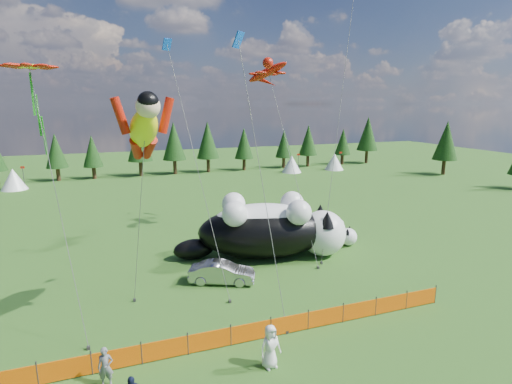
% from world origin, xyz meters
% --- Properties ---
extents(ground, '(160.00, 160.00, 0.00)m').
position_xyz_m(ground, '(0.00, 0.00, 0.00)').
color(ground, '#0F3409').
rests_on(ground, ground).
extents(safety_fence, '(22.06, 0.06, 1.10)m').
position_xyz_m(safety_fence, '(0.00, -3.00, 0.50)').
color(safety_fence, '#262626').
rests_on(safety_fence, ground).
extents(tree_line, '(90.00, 4.00, 8.00)m').
position_xyz_m(tree_line, '(0.00, 45.00, 4.00)').
color(tree_line, black).
rests_on(tree_line, ground).
extents(festival_tents, '(50.00, 3.20, 2.80)m').
position_xyz_m(festival_tents, '(11.00, 40.00, 1.40)').
color(festival_tents, white).
rests_on(festival_tents, ground).
extents(cat_large, '(12.48, 6.73, 4.58)m').
position_xyz_m(cat_large, '(4.92, 6.76, 2.17)').
color(cat_large, black).
rests_on(cat_large, ground).
extents(cat_small, '(4.20, 4.11, 1.89)m').
position_xyz_m(cat_small, '(10.46, 7.99, 0.90)').
color(cat_small, black).
rests_on(cat_small, ground).
extents(car, '(4.33, 2.95, 1.35)m').
position_xyz_m(car, '(0.38, 3.66, 0.68)').
color(car, '#A4A4A8').
rests_on(car, ground).
extents(spectator_a, '(0.65, 0.48, 1.65)m').
position_xyz_m(spectator_a, '(-6.43, -3.89, 0.82)').
color(spectator_a, slate).
rests_on(spectator_a, ground).
extents(spectator_e, '(1.02, 0.73, 1.93)m').
position_xyz_m(spectator_e, '(0.15, -5.04, 0.97)').
color(spectator_e, white).
rests_on(spectator_e, ground).
extents(superhero_kite, '(3.92, 4.98, 11.93)m').
position_xyz_m(superhero_kite, '(-4.12, 0.20, 9.89)').
color(superhero_kite, '#FFF70D').
rests_on(superhero_kite, ground).
extents(gecko_kite, '(5.42, 12.08, 16.12)m').
position_xyz_m(gecko_kite, '(6.82, 12.48, 13.55)').
color(gecko_kite, '#B41609').
rests_on(gecko_kite, ground).
extents(flower_kite, '(3.25, 4.89, 13.02)m').
position_xyz_m(flower_kite, '(-8.79, 2.11, 12.51)').
color(flower_kite, '#B41609').
rests_on(flower_kite, ground).
extents(diamond_kite_a, '(2.62, 6.40, 15.84)m').
position_xyz_m(diamond_kite_a, '(-1.82, 6.73, 13.82)').
color(diamond_kite_a, blue).
rests_on(diamond_kite_a, ground).
extents(diamond_kite_c, '(1.82, 3.99, 14.97)m').
position_xyz_m(diamond_kite_c, '(0.66, 0.39, 13.53)').
color(diamond_kite_c, blue).
rests_on(diamond_kite_c, ground).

